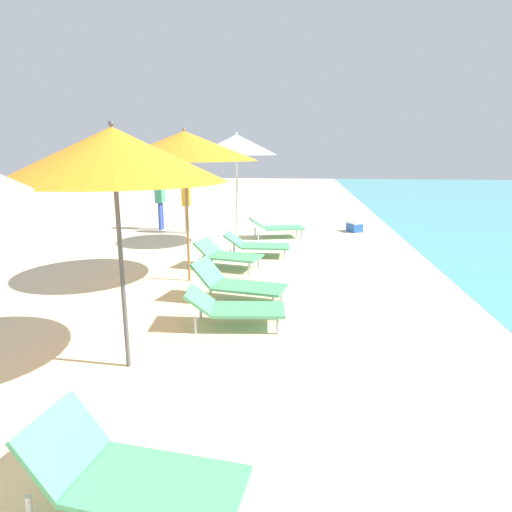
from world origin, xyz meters
The scene contains 12 objects.
lounger_second_shoreside centered at (1.01, 3.93, 0.27)m, with size 1.52×0.83×0.63m.
umbrella_third centered at (0.22, 5.92, 2.35)m, with size 2.31×2.31×2.69m.
lounger_third_shoreside centered at (1.25, 7.18, 0.29)m, with size 1.39×0.70×0.55m.
umbrella_fourth centered at (0.08, 9.33, 2.47)m, with size 2.59×2.59×2.78m.
lounger_fourth_shoreside centered at (0.66, 10.28, 0.30)m, with size 1.45×0.98×0.57m.
lounger_fourth_inland centered at (1.14, 8.23, 0.31)m, with size 1.56×0.92×0.65m.
umbrella_farthest centered at (0.53, 12.64, 2.52)m, with size 2.01×2.01×2.83m.
lounger_farthest_shoreside centered at (1.48, 13.69, 0.31)m, with size 1.62×1.02×0.56m.
lounger_farthest_inland centered at (1.14, 11.41, 0.28)m, with size 1.49×0.65×0.55m.
person_walking_mid centered at (-2.12, 14.66, 1.02)m, with size 0.23×0.37×1.68m.
person_walking_far centered at (-1.18, 14.16, 1.00)m, with size 0.25×0.38×1.64m.
cooler_box centered at (3.78, 14.84, 0.15)m, with size 0.50×0.54×0.30m.
Camera 1 is at (2.12, 1.45, 2.40)m, focal length 31.16 mm.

